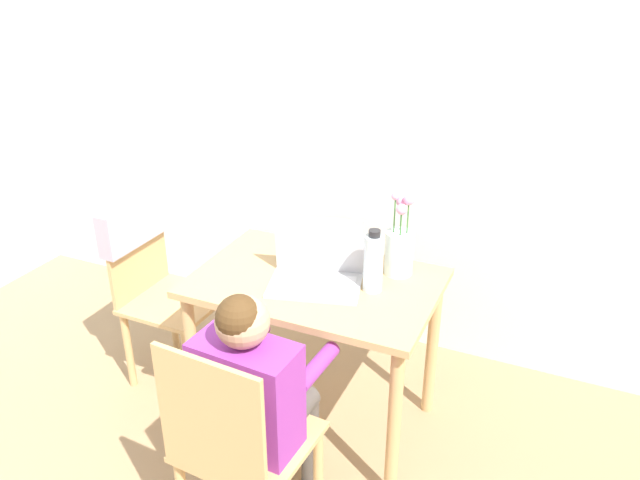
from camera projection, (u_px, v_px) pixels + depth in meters
The scene contains 8 objects.
wall_back at pixel (371, 102), 2.93m from camera, with size 6.40×0.05×2.50m.
dining_table at pixel (316, 304), 2.53m from camera, with size 0.97×0.64×0.71m.
chair_occupied at pixel (238, 447), 2.03m from camera, with size 0.43×0.43×0.87m.
chair_spare at pixel (150, 263), 2.88m from camera, with size 0.44×0.40×0.88m.
person_seated at pixel (255, 386), 2.05m from camera, with size 0.37×0.44×0.98m.
laptop at pixel (317, 268), 2.45m from camera, with size 0.41×0.33×0.25m.
flower_vase at pixel (399, 247), 2.48m from camera, with size 0.12×0.12×0.35m.
water_bottle at pixel (373, 262), 2.36m from camera, with size 0.08×0.08×0.25m.
Camera 1 is at (0.97, -0.55, 1.93)m, focal length 35.00 mm.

